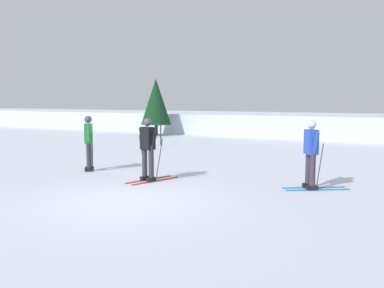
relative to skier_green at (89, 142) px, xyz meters
The scene contains 7 objects.
ground_plane 4.24m from the skier_green, 36.69° to the right, with size 120.00×120.00×0.00m, color silver.
far_snow_ridge 17.53m from the skier_green, 79.09° to the left, with size 80.00×7.80×1.31m, color silver.
skier_green is the anchor object (origin of this frame).
skier_blue 6.61m from the skier_green, ahead, with size 1.53×1.21×1.71m.
skier_black 2.55m from the skier_green, ahead, with size 0.97×1.64×1.71m.
trail_marker_pole 7.58m from the skier_green, 106.72° to the left, with size 0.05×0.05×2.20m, color black.
conifer_far_centre 13.18m from the skier_green, 115.21° to the left, with size 1.87×1.87×3.55m.
Camera 1 is at (5.54, -6.87, 2.16)m, focal length 38.26 mm.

